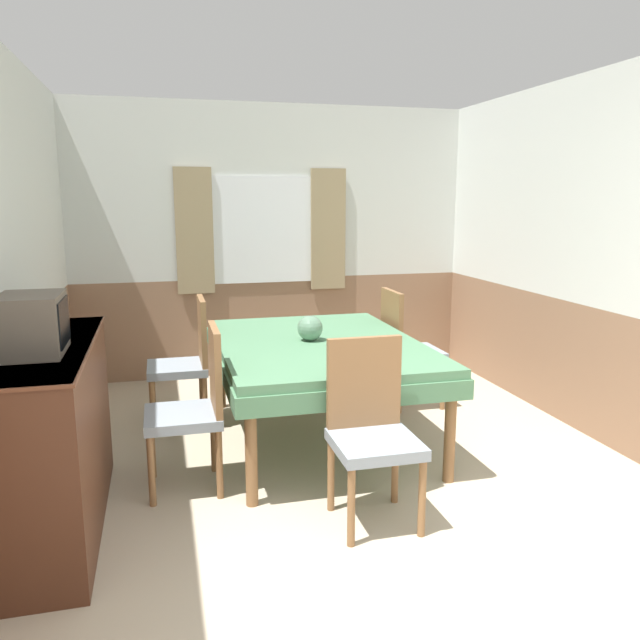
{
  "coord_description": "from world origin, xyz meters",
  "views": [
    {
      "loc": [
        -1.09,
        -1.6,
        1.72
      ],
      "look_at": [
        -0.02,
        2.55,
        0.88
      ],
      "focal_mm": 35.0,
      "sensor_mm": 36.0,
      "label": 1
    }
  ],
  "objects_px": {
    "sideboard": "(53,437)",
    "tv": "(32,325)",
    "chair_left_far": "(186,358)",
    "chair_right_far": "(405,344)",
    "chair_left_near": "(195,403)",
    "dining_table": "(318,354)",
    "vase": "(310,328)",
    "chair_head_near": "(371,425)"
  },
  "relations": [
    {
      "from": "sideboard",
      "to": "vase",
      "type": "height_order",
      "value": "sideboard"
    },
    {
      "from": "tv",
      "to": "vase",
      "type": "xyz_separation_m",
      "value": [
        1.6,
        1.07,
        -0.32
      ]
    },
    {
      "from": "chair_right_far",
      "to": "chair_left_near",
      "type": "bearing_deg",
      "value": -58.1
    },
    {
      "from": "chair_left_far",
      "to": "tv",
      "type": "relative_size",
      "value": 2.65
    },
    {
      "from": "dining_table",
      "to": "chair_head_near",
      "type": "distance_m",
      "value": 1.17
    },
    {
      "from": "chair_left_near",
      "to": "tv",
      "type": "height_order",
      "value": "tv"
    },
    {
      "from": "chair_left_far",
      "to": "chair_head_near",
      "type": "relative_size",
      "value": 1.0
    },
    {
      "from": "chair_left_near",
      "to": "sideboard",
      "type": "xyz_separation_m",
      "value": [
        -0.74,
        -0.3,
        -0.02
      ]
    },
    {
      "from": "chair_head_near",
      "to": "dining_table",
      "type": "bearing_deg",
      "value": -90.0
    },
    {
      "from": "chair_left_near",
      "to": "chair_head_near",
      "type": "distance_m",
      "value": 1.08
    },
    {
      "from": "chair_left_far",
      "to": "chair_right_far",
      "type": "bearing_deg",
      "value": -90.0
    },
    {
      "from": "vase",
      "to": "chair_left_near",
      "type": "bearing_deg",
      "value": -145.42
    },
    {
      "from": "chair_head_near",
      "to": "vase",
      "type": "xyz_separation_m",
      "value": [
        -0.05,
        1.19,
        0.29
      ]
    },
    {
      "from": "chair_left_far",
      "to": "sideboard",
      "type": "relative_size",
      "value": 0.65
    },
    {
      "from": "chair_left_near",
      "to": "vase",
      "type": "xyz_separation_m",
      "value": [
        0.84,
        0.58,
        0.29
      ]
    },
    {
      "from": "chair_head_near",
      "to": "vase",
      "type": "relative_size",
      "value": 5.47
    },
    {
      "from": "tv",
      "to": "chair_left_far",
      "type": "bearing_deg",
      "value": 64.6
    },
    {
      "from": "chair_right_far",
      "to": "vase",
      "type": "xyz_separation_m",
      "value": [
        -0.94,
        -0.53,
        0.29
      ]
    },
    {
      "from": "chair_head_near",
      "to": "sideboard",
      "type": "bearing_deg",
      "value": -10.63
    },
    {
      "from": "dining_table",
      "to": "tv",
      "type": "distance_m",
      "value": 2.02
    },
    {
      "from": "chair_left_far",
      "to": "dining_table",
      "type": "bearing_deg",
      "value": -121.9
    },
    {
      "from": "chair_left_far",
      "to": "chair_head_near",
      "type": "xyz_separation_m",
      "value": [
        0.89,
        -1.72,
        0.0
      ]
    },
    {
      "from": "chair_left_near",
      "to": "vase",
      "type": "height_order",
      "value": "chair_left_near"
    },
    {
      "from": "chair_right_far",
      "to": "sideboard",
      "type": "distance_m",
      "value": 2.89
    },
    {
      "from": "chair_left_near",
      "to": "chair_left_far",
      "type": "distance_m",
      "value": 1.11
    },
    {
      "from": "chair_right_far",
      "to": "tv",
      "type": "height_order",
      "value": "tv"
    },
    {
      "from": "sideboard",
      "to": "chair_head_near",
      "type": "bearing_deg",
      "value": -10.63
    },
    {
      "from": "chair_left_near",
      "to": "chair_left_far",
      "type": "xyz_separation_m",
      "value": [
        0.0,
        1.11,
        0.0
      ]
    },
    {
      "from": "chair_left_near",
      "to": "tv",
      "type": "xyz_separation_m",
      "value": [
        -0.76,
        -0.49,
        0.61
      ]
    },
    {
      "from": "chair_right_far",
      "to": "chair_head_near",
      "type": "distance_m",
      "value": 1.93
    },
    {
      "from": "tv",
      "to": "chair_left_near",
      "type": "bearing_deg",
      "value": 32.63
    },
    {
      "from": "sideboard",
      "to": "vase",
      "type": "relative_size",
      "value": 8.43
    },
    {
      "from": "chair_left_near",
      "to": "sideboard",
      "type": "relative_size",
      "value": 0.65
    },
    {
      "from": "tv",
      "to": "vase",
      "type": "relative_size",
      "value": 2.07
    },
    {
      "from": "chair_left_far",
      "to": "sideboard",
      "type": "bearing_deg",
      "value": 152.24
    },
    {
      "from": "tv",
      "to": "vase",
      "type": "bearing_deg",
      "value": 33.67
    },
    {
      "from": "sideboard",
      "to": "vase",
      "type": "distance_m",
      "value": 1.84
    },
    {
      "from": "dining_table",
      "to": "chair_left_far",
      "type": "bearing_deg",
      "value": 148.1
    },
    {
      "from": "chair_right_far",
      "to": "tv",
      "type": "distance_m",
      "value": 3.07
    },
    {
      "from": "sideboard",
      "to": "tv",
      "type": "xyz_separation_m",
      "value": [
        -0.02,
        -0.19,
        0.63
      ]
    },
    {
      "from": "chair_right_far",
      "to": "tv",
      "type": "relative_size",
      "value": 2.65
    },
    {
      "from": "dining_table",
      "to": "chair_left_far",
      "type": "xyz_separation_m",
      "value": [
        -0.89,
        0.56,
        -0.11
      ]
    }
  ]
}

